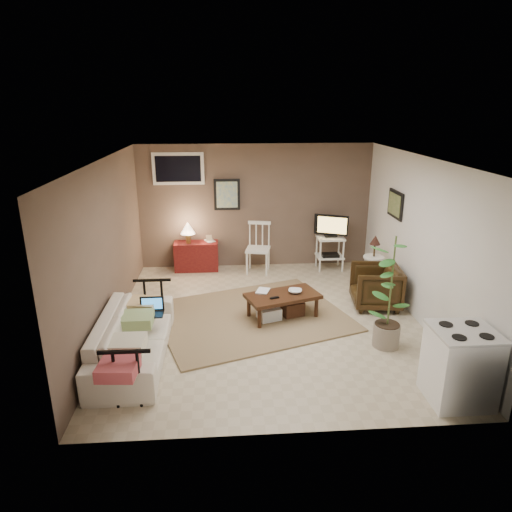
{
  "coord_description": "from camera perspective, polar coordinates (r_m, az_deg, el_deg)",
  "views": [
    {
      "loc": [
        -0.62,
        -6.2,
        3.1
      ],
      "look_at": [
        -0.15,
        0.35,
        0.91
      ],
      "focal_mm": 32.0,
      "sensor_mm": 36.0,
      "label": 1
    }
  ],
  "objects": [
    {
      "name": "book_console",
      "position": [
        8.85,
        -6.29,
        2.44
      ],
      "size": [
        0.16,
        0.08,
        0.22
      ],
      "primitive_type": "imported",
      "rotation": [
        0.0,
        0.0,
        0.38
      ],
      "color": "#39190F",
      "rests_on": "red_console"
    },
    {
      "name": "art_back",
      "position": [
        8.83,
        -3.65,
        7.67
      ],
      "size": [
        0.5,
        0.03,
        0.6
      ],
      "primitive_type": "cube",
      "color": "black"
    },
    {
      "name": "sofa_end_rails",
      "position": [
        6.02,
        -14.02,
        -9.38
      ],
      "size": [
        0.55,
        2.05,
        0.69
      ],
      "primitive_type": null,
      "color": "black",
      "rests_on": "floor"
    },
    {
      "name": "floor",
      "position": [
        6.96,
        1.42,
        -7.99
      ],
      "size": [
        5.0,
        5.0,
        0.0
      ],
      "primitive_type": "plane",
      "color": "#C1B293",
      "rests_on": "ground"
    },
    {
      "name": "armchair",
      "position": [
        7.51,
        14.76,
        -3.49
      ],
      "size": [
        0.75,
        0.79,
        0.74
      ],
      "primitive_type": "imported",
      "rotation": [
        0.0,
        0.0,
        -1.69
      ],
      "color": "black",
      "rests_on": "floor"
    },
    {
      "name": "red_console",
      "position": [
        8.95,
        -7.55,
        0.32
      ],
      "size": [
        0.84,
        0.37,
        0.97
      ],
      "color": "maroon",
      "rests_on": "floor"
    },
    {
      "name": "window",
      "position": [
        8.79,
        -9.7,
        10.71
      ],
      "size": [
        0.96,
        0.03,
        0.6
      ],
      "primitive_type": "cube",
      "color": "white"
    },
    {
      "name": "book_table",
      "position": [
        6.94,
        0.14,
        -3.43
      ],
      "size": [
        0.18,
        0.08,
        0.25
      ],
      "primitive_type": "imported",
      "rotation": [
        0.0,
        0.0,
        -0.33
      ],
      "color": "#39190F",
      "rests_on": "coffee_table"
    },
    {
      "name": "sofa_pillows",
      "position": [
        5.76,
        -15.2,
        -9.16
      ],
      "size": [
        0.4,
        1.96,
        0.14
      ],
      "primitive_type": null,
      "color": "beige",
      "rests_on": "sofa"
    },
    {
      "name": "rug",
      "position": [
        7.04,
        -0.6,
        -7.53
      ],
      "size": [
        3.3,
        2.96,
        0.03
      ],
      "primitive_type": "cube",
      "rotation": [
        0.0,
        0.0,
        0.33
      ],
      "color": "#917A54",
      "rests_on": "floor"
    },
    {
      "name": "stove",
      "position": [
        5.51,
        24.15,
        -12.38
      ],
      "size": [
        0.65,
        0.61,
        0.86
      ],
      "color": "white",
      "rests_on": "floor"
    },
    {
      "name": "potted_plant",
      "position": [
        6.16,
        16.51,
        -3.93
      ],
      "size": [
        0.39,
        0.39,
        1.56
      ],
      "color": "gray",
      "rests_on": "floor"
    },
    {
      "name": "art_right",
      "position": [
        7.94,
        17.04,
        6.2
      ],
      "size": [
        0.03,
        0.6,
        0.45
      ],
      "primitive_type": "cube",
      "color": "black"
    },
    {
      "name": "side_table",
      "position": [
        8.18,
        14.53,
        0.05
      ],
      "size": [
        0.36,
        0.36,
        0.96
      ],
      "color": "white",
      "rests_on": "floor"
    },
    {
      "name": "coffee_table",
      "position": [
        6.94,
        3.28,
        -6.02
      ],
      "size": [
        1.2,
        0.88,
        0.41
      ],
      "color": "#39190F",
      "rests_on": "floor"
    },
    {
      "name": "sofa",
      "position": [
        6.01,
        -15.18,
        -8.89
      ],
      "size": [
        0.6,
        2.06,
        0.8
      ],
      "primitive_type": "imported",
      "rotation": [
        0.0,
        0.0,
        1.57
      ],
      "color": "silver",
      "rests_on": "floor"
    },
    {
      "name": "spindle_chair",
      "position": [
        8.73,
        0.26,
        0.84
      ],
      "size": [
        0.52,
        0.52,
        0.97
      ],
      "color": "white",
      "rests_on": "floor"
    },
    {
      "name": "tv_stand",
      "position": [
        8.96,
        9.28,
        1.88
      ],
      "size": [
        0.62,
        0.42,
        1.09
      ],
      "color": "white",
      "rests_on": "floor"
    },
    {
      "name": "laptop",
      "position": [
        6.24,
        -12.9,
        -6.45
      ],
      "size": [
        0.32,
        0.23,
        0.22
      ],
      "color": "black",
      "rests_on": "sofa"
    },
    {
      "name": "bowl",
      "position": [
        6.91,
        4.93,
        -3.82
      ],
      "size": [
        0.21,
        0.09,
        0.2
      ],
      "primitive_type": "imported",
      "rotation": [
        0.0,
        0.0,
        -0.21
      ],
      "color": "#39190F",
      "rests_on": "coffee_table"
    }
  ]
}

